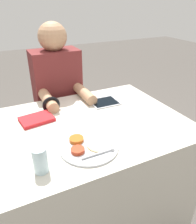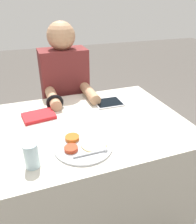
# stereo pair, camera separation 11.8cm
# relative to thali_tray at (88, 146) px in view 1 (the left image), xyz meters

# --- Properties ---
(ground_plane) EXTENTS (12.00, 12.00, 0.00)m
(ground_plane) POSITION_rel_thali_tray_xyz_m (0.10, 0.21, -0.77)
(ground_plane) COLOR #4C4742
(dining_table) EXTENTS (1.07, 0.82, 0.76)m
(dining_table) POSITION_rel_thali_tray_xyz_m (0.10, 0.21, -0.39)
(dining_table) COLOR beige
(dining_table) RESTS_ON ground_plane
(thali_tray) EXTENTS (0.28, 0.28, 0.03)m
(thali_tray) POSITION_rel_thali_tray_xyz_m (0.00, 0.00, 0.00)
(thali_tray) COLOR #B7BABF
(thali_tray) RESTS_ON dining_table
(red_notebook) EXTENTS (0.20, 0.15, 0.02)m
(red_notebook) POSITION_rel_thali_tray_xyz_m (-0.16, 0.36, 0.00)
(red_notebook) COLOR silver
(red_notebook) RESTS_ON dining_table
(tablet_device) EXTENTS (0.19, 0.16, 0.01)m
(tablet_device) POSITION_rel_thali_tray_xyz_m (0.29, 0.40, -0.00)
(tablet_device) COLOR #B7B7BC
(tablet_device) RESTS_ON dining_table
(person_diner) EXTENTS (0.35, 0.47, 1.25)m
(person_diner) POSITION_rel_thali_tray_xyz_m (0.08, 0.75, -0.17)
(person_diner) COLOR black
(person_diner) RESTS_ON ground_plane
(drinking_glass) EXTENTS (0.06, 0.06, 0.11)m
(drinking_glass) POSITION_rel_thali_tray_xyz_m (-0.23, -0.06, 0.05)
(drinking_glass) COLOR silver
(drinking_glass) RESTS_ON dining_table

